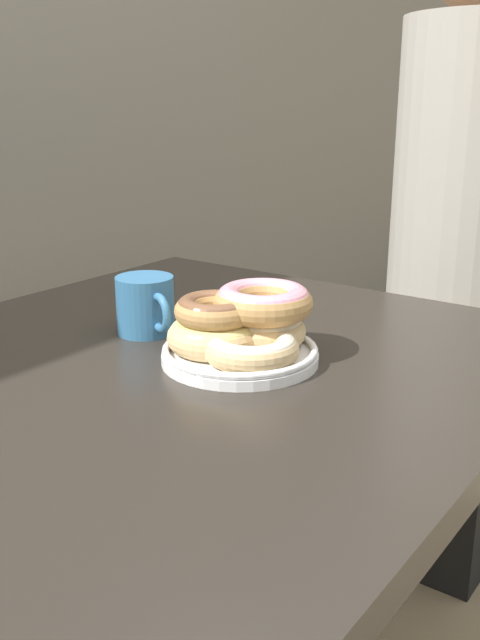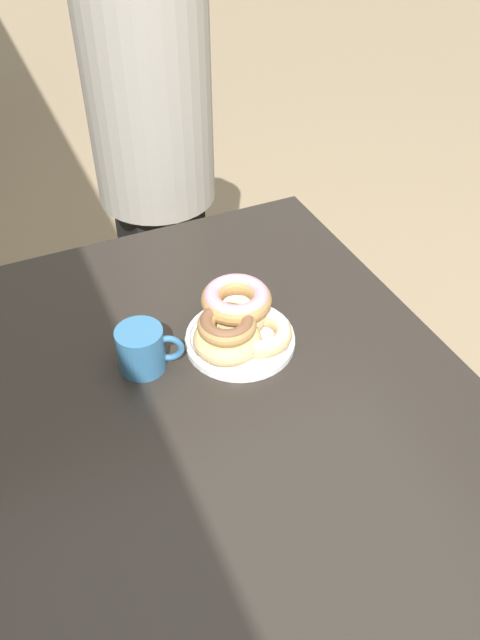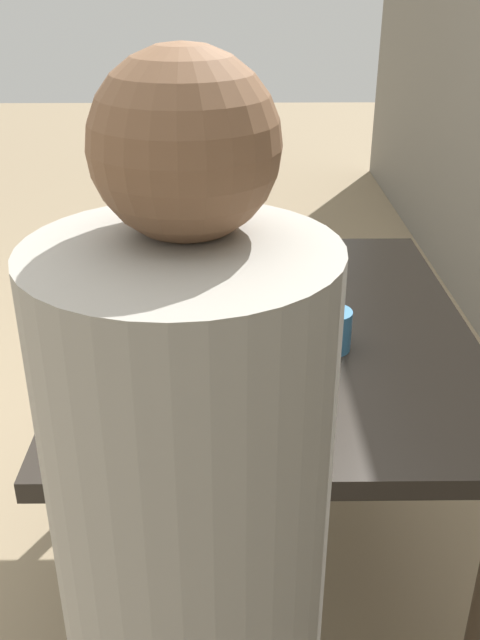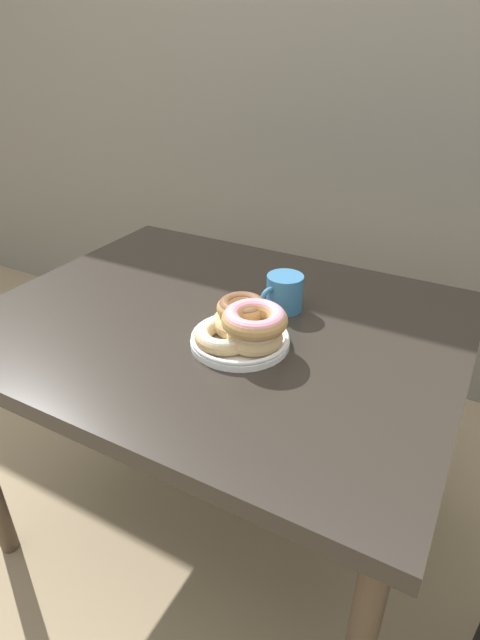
{
  "view_description": "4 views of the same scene",
  "coord_description": "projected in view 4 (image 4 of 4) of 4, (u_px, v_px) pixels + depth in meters",
  "views": [
    {
      "loc": [
        -0.64,
        -0.5,
        1.06
      ],
      "look_at": [
        0.1,
        0.04,
        0.77
      ],
      "focal_mm": 40.0,
      "sensor_mm": 36.0,
      "label": 1
    },
    {
      "loc": [
        -0.71,
        0.41,
        1.55
      ],
      "look_at": [
        0.1,
        0.04,
        0.77
      ],
      "focal_mm": 35.0,
      "sensor_mm": 36.0,
      "label": 2
    },
    {
      "loc": [
        1.45,
        0.03,
        1.46
      ],
      "look_at": [
        0.1,
        0.04,
        0.77
      ],
      "focal_mm": 40.0,
      "sensor_mm": 36.0,
      "label": 3
    },
    {
      "loc": [
        0.54,
        -0.76,
        1.3
      ],
      "look_at": [
        0.1,
        0.04,
        0.77
      ],
      "focal_mm": 28.0,
      "sensor_mm": 36.0,
      "label": 4
    }
  ],
  "objects": [
    {
      "name": "dining_table",
      "position": [
        220.0,
        343.0,
        1.22
      ],
      "size": [
        1.11,
        0.89,
        0.71
      ],
      "color": "#28231E",
      "rests_on": "ground_plane"
    },
    {
      "name": "coffee_mug",
      "position": [
        284.0,
        292.0,
        1.2
      ],
      "size": [
        0.09,
        0.12,
        0.09
      ],
      "color": "teal",
      "rests_on": "dining_table"
    },
    {
      "name": "wall_back",
      "position": [
        370.0,
        34.0,
        1.66
      ],
      "size": [
        8.0,
        0.05,
        2.6
      ],
      "color": "slate",
      "rests_on": "ground_plane"
    },
    {
      "name": "donut_plate",
      "position": [
        243.0,
        327.0,
        1.06
      ],
      "size": [
        0.24,
        0.22,
        0.1
      ],
      "color": "white",
      "rests_on": "dining_table"
    },
    {
      "name": "ground_plane",
      "position": [
        203.0,
        549.0,
        1.45
      ],
      "size": [
        14.0,
        14.0,
        0.0
      ],
      "primitive_type": "plane",
      "color": "#937F60"
    }
  ]
}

